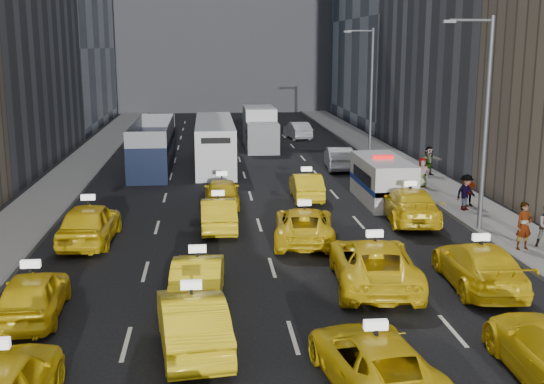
# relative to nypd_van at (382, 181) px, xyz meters

# --- Properties ---
(ground) EXTENTS (160.00, 160.00, 0.00)m
(ground) POSITION_rel_nypd_van_xyz_m (-6.58, -17.93, -1.09)
(ground) COLOR black
(ground) RESTS_ON ground
(sidewalk_west) EXTENTS (3.00, 90.00, 0.15)m
(sidewalk_west) POSITION_rel_nypd_van_xyz_m (-17.08, 7.07, -1.01)
(sidewalk_west) COLOR gray
(sidewalk_west) RESTS_ON ground
(sidewalk_east) EXTENTS (3.00, 90.00, 0.15)m
(sidewalk_east) POSITION_rel_nypd_van_xyz_m (3.92, 7.07, -1.01)
(sidewalk_east) COLOR gray
(sidewalk_east) RESTS_ON ground
(curb_west) EXTENTS (0.15, 90.00, 0.18)m
(curb_west) POSITION_rel_nypd_van_xyz_m (-15.63, 7.07, -1.00)
(curb_west) COLOR slate
(curb_west) RESTS_ON ground
(curb_east) EXTENTS (0.15, 90.00, 0.18)m
(curb_east) POSITION_rel_nypd_van_xyz_m (2.47, 7.07, -1.00)
(curb_east) COLOR slate
(curb_east) RESTS_ON ground
(streetlight_near) EXTENTS (2.15, 0.22, 9.00)m
(streetlight_near) POSITION_rel_nypd_van_xyz_m (2.61, -5.93, 3.83)
(streetlight_near) COLOR #595B60
(streetlight_near) RESTS_ON ground
(streetlight_far) EXTENTS (2.15, 0.22, 9.00)m
(streetlight_far) POSITION_rel_nypd_van_xyz_m (2.61, 14.07, 3.83)
(streetlight_far) COLOR #595B60
(streetlight_far) RESTS_ON ground
(taxi_5) EXTENTS (2.19, 4.83, 1.54)m
(taxi_5) POSITION_rel_nypd_van_xyz_m (-9.29, -16.37, -0.32)
(taxi_5) COLOR yellow
(taxi_5) RESTS_ON ground
(taxi_6) EXTENTS (2.80, 5.02, 1.33)m
(taxi_6) POSITION_rel_nypd_van_xyz_m (-5.05, -18.87, -0.42)
(taxi_6) COLOR yellow
(taxi_6) RESTS_ON ground
(taxi_8) EXTENTS (1.85, 4.26, 1.43)m
(taxi_8) POSITION_rel_nypd_van_xyz_m (-13.95, -13.85, -0.37)
(taxi_8) COLOR yellow
(taxi_8) RESTS_ON ground
(taxi_9) EXTENTS (1.72, 4.41, 1.43)m
(taxi_9) POSITION_rel_nypd_van_xyz_m (-9.17, -12.81, -0.37)
(taxi_9) COLOR yellow
(taxi_9) RESTS_ON ground
(taxi_10) EXTENTS (3.14, 5.86, 1.57)m
(taxi_10) POSITION_rel_nypd_van_xyz_m (-3.41, -12.10, -0.30)
(taxi_10) COLOR yellow
(taxi_10) RESTS_ON ground
(taxi_11) EXTENTS (2.40, 5.25, 1.49)m
(taxi_11) POSITION_rel_nypd_van_xyz_m (0.00, -12.58, -0.34)
(taxi_11) COLOR yellow
(taxi_11) RESTS_ON ground
(taxi_12) EXTENTS (2.17, 4.99, 1.67)m
(taxi_12) POSITION_rel_nypd_van_xyz_m (-13.58, -6.14, -0.25)
(taxi_12) COLOR yellow
(taxi_12) RESTS_ON ground
(taxi_13) EXTENTS (1.55, 4.30, 1.41)m
(taxi_13) POSITION_rel_nypd_van_xyz_m (-8.39, -4.60, -0.38)
(taxi_13) COLOR yellow
(taxi_13) RESTS_ON ground
(taxi_14) EXTENTS (2.95, 5.30, 1.40)m
(taxi_14) POSITION_rel_nypd_van_xyz_m (-4.96, -6.76, -0.39)
(taxi_14) COLOR yellow
(taxi_14) RESTS_ON ground
(taxi_15) EXTENTS (2.66, 5.49, 1.54)m
(taxi_15) POSITION_rel_nypd_van_xyz_m (0.23, -4.01, -0.32)
(taxi_15) COLOR yellow
(taxi_15) RESTS_ON ground
(taxi_16) EXTENTS (1.77, 4.27, 1.45)m
(taxi_16) POSITION_rel_nypd_van_xyz_m (-8.13, -0.24, -0.36)
(taxi_16) COLOR yellow
(taxi_16) RESTS_ON ground
(taxi_17) EXTENTS (1.54, 4.17, 1.36)m
(taxi_17) POSITION_rel_nypd_van_xyz_m (-3.74, 1.05, -0.41)
(taxi_17) COLOR yellow
(taxi_17) RESTS_ON ground
(nypd_van) EXTENTS (2.43, 5.69, 2.40)m
(nypd_van) POSITION_rel_nypd_van_xyz_m (0.00, 0.00, 0.00)
(nypd_van) COLOR silver
(nypd_van) RESTS_ON ground
(double_decker) EXTENTS (2.66, 10.51, 3.04)m
(double_decker) POSITION_rel_nypd_van_xyz_m (-12.27, 10.54, 0.42)
(double_decker) COLOR black
(double_decker) RESTS_ON ground
(city_bus) EXTENTS (2.92, 11.72, 3.00)m
(city_bus) POSITION_rel_nypd_van_xyz_m (-8.32, 11.56, 0.40)
(city_bus) COLOR silver
(city_bus) RESTS_ON ground
(box_truck) EXTENTS (2.70, 6.96, 3.13)m
(box_truck) POSITION_rel_nypd_van_xyz_m (-4.72, 18.94, 0.45)
(box_truck) COLOR silver
(box_truck) RESTS_ON ground
(misc_car_0) EXTENTS (1.91, 4.54, 1.46)m
(misc_car_0) POSITION_rel_nypd_van_xyz_m (-0.40, 9.50, -0.36)
(misc_car_0) COLOR #A9ACB1
(misc_car_0) RESTS_ON ground
(misc_car_1) EXTENTS (2.85, 5.67, 1.54)m
(misc_car_1) POSITION_rel_nypd_van_xyz_m (-13.57, 20.66, -0.32)
(misc_car_1) COLOR black
(misc_car_1) RESTS_ON ground
(misc_car_2) EXTENTS (2.33, 4.87, 1.37)m
(misc_car_2) POSITION_rel_nypd_van_xyz_m (-4.47, 26.63, -0.40)
(misc_car_2) COLOR gray
(misc_car_2) RESTS_ON ground
(misc_car_3) EXTENTS (1.88, 4.54, 1.54)m
(misc_car_3) POSITION_rel_nypd_van_xyz_m (-9.01, 27.84, -0.32)
(misc_car_3) COLOR black
(misc_car_3) RESTS_ON ground
(misc_car_4) EXTENTS (2.09, 4.56, 1.45)m
(misc_car_4) POSITION_rel_nypd_van_xyz_m (-1.08, 24.52, -0.36)
(misc_car_4) COLOR #A4A6AC
(misc_car_4) RESTS_ON ground
(pedestrian_0) EXTENTS (0.74, 0.55, 1.86)m
(pedestrian_0) POSITION_rel_nypd_van_xyz_m (3.17, -9.10, -0.01)
(pedestrian_0) COLOR gray
(pedestrian_0) RESTS_ON sidewalk_east
(pedestrian_2) EXTENTS (1.20, 0.86, 1.72)m
(pedestrian_2) POSITION_rel_nypd_van_xyz_m (3.34, -2.72, -0.08)
(pedestrian_2) COLOR gray
(pedestrian_2) RESTS_ON sidewalk_east
(pedestrian_3) EXTENTS (0.95, 0.55, 1.53)m
(pedestrian_3) POSITION_rel_nypd_van_xyz_m (3.78, -1.93, -0.17)
(pedestrian_3) COLOR gray
(pedestrian_3) RESTS_ON sidewalk_east
(pedestrian_4) EXTENTS (0.83, 0.50, 1.62)m
(pedestrian_4) POSITION_rel_nypd_van_xyz_m (2.97, 2.80, -0.13)
(pedestrian_4) COLOR gray
(pedestrian_4) RESTS_ON sidewalk_east
(pedestrian_5) EXTENTS (1.69, 0.87, 1.75)m
(pedestrian_5) POSITION_rel_nypd_van_xyz_m (4.44, 6.14, -0.06)
(pedestrian_5) COLOR gray
(pedestrian_5) RESTS_ON sidewalk_east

